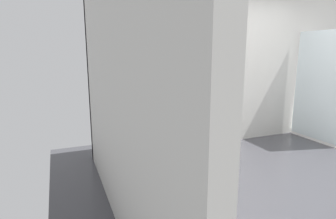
{
  "coord_description": "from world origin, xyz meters",
  "views": [
    {
      "loc": [
        -2.9,
        -2.42,
        1.58
      ],
      "look_at": [
        -1.42,
        1.21,
        0.76
      ],
      "focal_mm": 29.48,
      "sensor_mm": 36.0,
      "label": 1
    }
  ],
  "objects": [
    {
      "name": "toothbrush_cup",
      "position": [
        -2.11,
        1.55,
        0.76
      ],
      "size": [
        0.07,
        0.07,
        0.21
      ],
      "color": "silver",
      "rests_on": "vanity_sink_left"
    },
    {
      "name": "shower_tray",
      "position": [
        1.65,
        1.07,
        0.41
      ],
      "size": [
        0.93,
        0.95,
        1.95
      ],
      "color": "white",
      "rests_on": "ground"
    },
    {
      "name": "ground_plane",
      "position": [
        0.0,
        0.0,
        -0.05
      ],
      "size": [
        6.13,
        4.62,
        0.1
      ],
      "primitive_type": "cube",
      "color": "#3D3D42",
      "rests_on": "ground"
    },
    {
      "name": "vanity_sink_left",
      "position": [
        -1.85,
        1.4,
        0.37
      ],
      "size": [
        0.69,
        0.46,
        0.71
      ],
      "color": "brown",
      "rests_on": "ground"
    },
    {
      "name": "soap_dispenser",
      "position": [
        -1.57,
        1.56,
        0.78
      ],
      "size": [
        0.06,
        0.06,
        0.17
      ],
      "color": "#4C4C51",
      "rests_on": "vanity_sink_left"
    },
    {
      "name": "wall_left",
      "position": [
        -2.41,
        0.0,
        1.32
      ],
      "size": [
        0.12,
        3.42,
        2.64
      ],
      "primitive_type": "cube",
      "color": "beige",
      "rests_on": "ground"
    },
    {
      "name": "toilet",
      "position": [
        -0.84,
        1.39,
        0.38
      ],
      "size": [
        0.48,
        0.63,
        1.0
      ],
      "color": "brown",
      "rests_on": "ground"
    },
    {
      "name": "tap_on_left_sink",
      "position": [
        -1.85,
        1.56,
        0.78
      ],
      "size": [
        0.03,
        0.13,
        0.11
      ],
      "color": "silver",
      "rests_on": "vanity_sink_left"
    },
    {
      "name": "folded_hand_towel",
      "position": [
        -1.89,
        1.27,
        0.73
      ],
      "size": [
        0.22,
        0.16,
        0.04
      ],
      "primitive_type": "cube",
      "color": "white",
      "rests_on": "vanity_sink_left"
    },
    {
      "name": "bath_mat",
      "position": [
        -1.85,
        0.82,
        0.01
      ],
      "size": [
        0.68,
        0.44,
        0.01
      ],
      "primitive_type": "cube",
      "color": "#9E9993",
      "rests_on": "ground"
    },
    {
      "name": "wall_back",
      "position": [
        -0.02,
        1.65,
        1.32
      ],
      "size": [
        4.93,
        0.6,
        2.64
      ],
      "color": "beige",
      "rests_on": "ground"
    }
  ]
}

